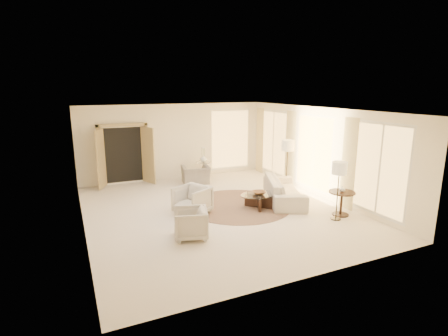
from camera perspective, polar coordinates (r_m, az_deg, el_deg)
name	(u,v)px	position (r m, az deg, el deg)	size (l,w,h in m)	color
room	(217,162)	(9.57, -1.19, 1.02)	(7.04, 8.04, 2.83)	silver
windows_right	(315,153)	(11.44, 14.69, 2.34)	(0.10, 6.40, 2.40)	#FFC666
window_back_corner	(230,139)	(14.06, 1.05, 4.69)	(1.70, 0.10, 2.40)	#FFC666
curtains_right	(297,150)	(12.12, 11.83, 2.83)	(0.06, 5.20, 2.60)	beige
french_doors	(124,155)	(12.76, -15.98, 2.04)	(1.95, 0.66, 2.16)	tan
area_rug	(238,205)	(10.34, 2.26, -6.07)	(3.13, 3.13, 0.01)	#442C22
sofa	(284,190)	(10.79, 9.74, -3.50)	(2.41, 0.94, 0.70)	beige
armchair_left	(192,199)	(9.58, -5.23, -5.05)	(0.83, 0.77, 0.85)	beige
armchair_right	(191,222)	(8.13, -5.47, -8.75)	(0.74, 0.69, 0.76)	beige
accent_chair	(196,172)	(12.60, -4.64, -0.64)	(0.96, 0.62, 0.84)	gray
coffee_table	(259,199)	(10.10, 5.71, -5.10)	(1.28, 1.28, 0.41)	black
end_table	(342,199)	(9.95, 18.64, -4.83)	(0.70, 0.70, 0.66)	black
side_table	(204,169)	(13.20, -3.35, -0.08)	(0.57, 0.57, 0.66)	black
floor_lamp_near	(288,148)	(11.67, 10.37, 3.27)	(0.41, 0.41, 1.71)	black
floor_lamp_far	(339,171)	(9.37, 18.31, -0.43)	(0.37, 0.37, 1.55)	black
bowl	(259,193)	(10.04, 5.73, -4.03)	(0.37, 0.37, 0.09)	brown
end_vase	(342,189)	(9.87, 18.76, -3.27)	(0.15, 0.15, 0.16)	white
side_vase	(203,158)	(13.12, -3.38, 1.57)	(0.25, 0.25, 0.26)	white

